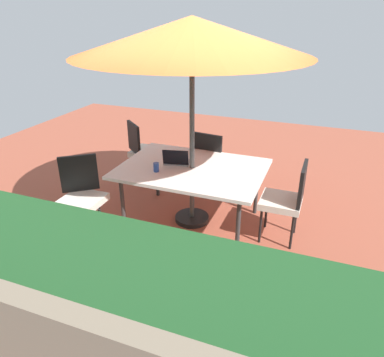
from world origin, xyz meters
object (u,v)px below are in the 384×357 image
dining_table (192,171)px  laptop (177,160)px  chair_west (287,198)px  patio_umbrella (192,37)px  chair_northeast (81,194)px  chair_southeast (144,149)px  cup (156,167)px  chair_south (211,160)px

dining_table → laptop: laptop is taller
dining_table → chair_west: chair_west is taller
patio_umbrella → laptop: size_ratio=7.10×
patio_umbrella → chair_northeast: size_ratio=2.66×
chair_northeast → chair_southeast: size_ratio=1.00×
chair_southeast → cup: (-0.77, 1.11, 0.26)m
patio_umbrella → laptop: patio_umbrella is taller
chair_northeast → cup: 0.93m
cup → patio_umbrella: bearing=-143.2°
dining_table → chair_west: 1.18m
dining_table → chair_southeast: bearing=-36.9°
dining_table → laptop: (0.22, -0.03, 0.10)m
chair_northeast → chair_south: (-1.09, -1.56, 0.00)m
chair_south → cup: (0.35, 1.06, 0.26)m
laptop → chair_southeast: bearing=-55.0°
patio_umbrella → cup: (0.36, 0.27, -1.45)m
dining_table → chair_south: size_ratio=1.79×
patio_umbrella → chair_southeast: bearing=-36.9°
chair_south → dining_table: bearing=97.7°
chair_southeast → cup: size_ratio=8.92×
chair_south → cup: bearing=79.0°
dining_table → chair_northeast: chair_northeast is taller
dining_table → patio_umbrella: bearing=0.0°
chair_south → patio_umbrella: bearing=97.7°
chair_northeast → laptop: size_ratio=2.67×
chair_west → cup: bearing=-79.9°
chair_west → chair_south: size_ratio=1.00×
chair_southeast → chair_west: bearing=-159.1°
chair_southeast → chair_south: same height
chair_west → chair_northeast: same height
dining_table → chair_south: 0.81m
patio_umbrella → chair_south: patio_umbrella is taller
chair_south → chair_southeast: bearing=4.7°
dining_table → cup: cup is taller
patio_umbrella → chair_southeast: (1.12, -0.84, -1.70)m
patio_umbrella → chair_northeast: patio_umbrella is taller
laptop → chair_south: bearing=-118.5°
laptop → chair_northeast: bearing=29.2°
chair_west → laptop: (1.39, -0.04, 0.25)m
chair_northeast → chair_south: size_ratio=1.00×
cup → chair_southeast: bearing=-55.3°
cup → chair_west: bearing=-170.2°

